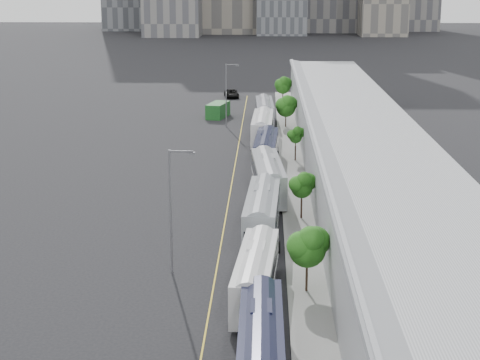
{
  "coord_description": "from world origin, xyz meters",
  "views": [
    {
      "loc": [
        2.39,
        -20.73,
        22.44
      ],
      "look_at": [
        -0.22,
        56.09,
        3.0
      ],
      "focal_mm": 60.0,
      "sensor_mm": 36.0,
      "label": 1
    }
  ],
  "objects_px": {
    "bus_5": "(266,152)",
    "street_lamp_far": "(227,91)",
    "shipping_container": "(218,110)",
    "suv": "(232,94)",
    "bus_4": "(268,181)",
    "bus_3": "(262,216)",
    "bus_7": "(265,113)",
    "street_lamp_near": "(173,204)",
    "bus_6": "(263,130)",
    "bus_2": "(256,280)",
    "bus_1": "(261,350)"
  },
  "relations": [
    {
      "from": "bus_1",
      "to": "street_lamp_near",
      "type": "distance_m",
      "value": 18.33
    },
    {
      "from": "bus_3",
      "to": "shipping_container",
      "type": "distance_m",
      "value": 62.68
    },
    {
      "from": "bus_1",
      "to": "bus_4",
      "type": "bearing_deg",
      "value": 89.11
    },
    {
      "from": "bus_4",
      "to": "street_lamp_near",
      "type": "relative_size",
      "value": 1.43
    },
    {
      "from": "bus_4",
      "to": "shipping_container",
      "type": "relative_size",
      "value": 2.3
    },
    {
      "from": "bus_3",
      "to": "street_lamp_near",
      "type": "xyz_separation_m",
      "value": [
        -6.83,
        -9.79,
        3.91
      ]
    },
    {
      "from": "bus_4",
      "to": "suv",
      "type": "height_order",
      "value": "bus_4"
    },
    {
      "from": "bus_5",
      "to": "suv",
      "type": "bearing_deg",
      "value": 99.35
    },
    {
      "from": "bus_2",
      "to": "bus_6",
      "type": "bearing_deg",
      "value": 93.87
    },
    {
      "from": "bus_7",
      "to": "street_lamp_near",
      "type": "distance_m",
      "value": 67.02
    },
    {
      "from": "bus_1",
      "to": "bus_6",
      "type": "xyz_separation_m",
      "value": [
        -0.35,
        67.93,
        0.12
      ]
    },
    {
      "from": "shipping_container",
      "to": "suv",
      "type": "relative_size",
      "value": 1.09
    },
    {
      "from": "bus_3",
      "to": "street_lamp_far",
      "type": "xyz_separation_m",
      "value": [
        -5.78,
        53.66,
        3.85
      ]
    },
    {
      "from": "bus_2",
      "to": "bus_4",
      "type": "xyz_separation_m",
      "value": [
        0.86,
        28.1,
        0.17
      ]
    },
    {
      "from": "bus_3",
      "to": "shipping_container",
      "type": "xyz_separation_m",
      "value": [
        -7.76,
        62.2,
        -0.51
      ]
    },
    {
      "from": "bus_7",
      "to": "street_lamp_far",
      "type": "bearing_deg",
      "value": -153.47
    },
    {
      "from": "bus_6",
      "to": "shipping_container",
      "type": "xyz_separation_m",
      "value": [
        -7.51,
        20.53,
        -0.49
      ]
    },
    {
      "from": "bus_1",
      "to": "street_lamp_near",
      "type": "height_order",
      "value": "street_lamp_near"
    },
    {
      "from": "bus_4",
      "to": "suv",
      "type": "xyz_separation_m",
      "value": [
        -7.01,
        71.74,
        -0.94
      ]
    },
    {
      "from": "bus_1",
      "to": "bus_4",
      "type": "distance_m",
      "value": 39.3
    },
    {
      "from": "bus_6",
      "to": "shipping_container",
      "type": "distance_m",
      "value": 21.86
    },
    {
      "from": "bus_2",
      "to": "shipping_container",
      "type": "relative_size",
      "value": 2.07
    },
    {
      "from": "bus_7",
      "to": "street_lamp_near",
      "type": "relative_size",
      "value": 1.34
    },
    {
      "from": "bus_5",
      "to": "suv",
      "type": "relative_size",
      "value": 2.33
    },
    {
      "from": "bus_4",
      "to": "shipping_container",
      "type": "bearing_deg",
      "value": 95.32
    },
    {
      "from": "bus_3",
      "to": "street_lamp_near",
      "type": "height_order",
      "value": "street_lamp_near"
    },
    {
      "from": "bus_3",
      "to": "suv",
      "type": "relative_size",
      "value": 2.49
    },
    {
      "from": "shipping_container",
      "to": "suv",
      "type": "distance_m",
      "value": 22.62
    },
    {
      "from": "bus_7",
      "to": "street_lamp_near",
      "type": "bearing_deg",
      "value": -97.68
    },
    {
      "from": "suv",
      "to": "bus_6",
      "type": "bearing_deg",
      "value": -88.99
    },
    {
      "from": "bus_2",
      "to": "bus_7",
      "type": "distance_m",
      "value": 71.83
    },
    {
      "from": "bus_1",
      "to": "bus_7",
      "type": "relative_size",
      "value": 0.97
    },
    {
      "from": "suv",
      "to": "bus_4",
      "type": "bearing_deg",
      "value": -91.66
    },
    {
      "from": "bus_6",
      "to": "suv",
      "type": "xyz_separation_m",
      "value": [
        -6.25,
        43.11,
        -0.92
      ]
    },
    {
      "from": "bus_1",
      "to": "shipping_container",
      "type": "distance_m",
      "value": 88.81
    },
    {
      "from": "bus_6",
      "to": "street_lamp_near",
      "type": "relative_size",
      "value": 1.4
    },
    {
      "from": "shipping_container",
      "to": "bus_5",
      "type": "bearing_deg",
      "value": -63.58
    },
    {
      "from": "street_lamp_far",
      "to": "bus_1",
      "type": "bearing_deg",
      "value": -85.79
    },
    {
      "from": "bus_6",
      "to": "shipping_container",
      "type": "bearing_deg",
      "value": 111.59
    },
    {
      "from": "bus_5",
      "to": "street_lamp_far",
      "type": "xyz_separation_m",
      "value": [
        -6.06,
        25.67,
        3.96
      ]
    },
    {
      "from": "bus_4",
      "to": "street_lamp_far",
      "type": "bearing_deg",
      "value": 94.57
    },
    {
      "from": "bus_4",
      "to": "bus_5",
      "type": "height_order",
      "value": "bus_4"
    },
    {
      "from": "bus_7",
      "to": "bus_5",
      "type": "bearing_deg",
      "value": -91.23
    },
    {
      "from": "bus_6",
      "to": "street_lamp_far",
      "type": "height_order",
      "value": "street_lamp_far"
    },
    {
      "from": "bus_4",
      "to": "bus_5",
      "type": "distance_m",
      "value": 14.96
    },
    {
      "from": "bus_5",
      "to": "bus_7",
      "type": "bearing_deg",
      "value": 93.16
    },
    {
      "from": "bus_4",
      "to": "street_lamp_far",
      "type": "height_order",
      "value": "street_lamp_far"
    },
    {
      "from": "street_lamp_near",
      "to": "shipping_container",
      "type": "xyz_separation_m",
      "value": [
        -0.93,
        71.98,
        -4.41
      ]
    },
    {
      "from": "street_lamp_near",
      "to": "street_lamp_far",
      "type": "height_order",
      "value": "street_lamp_near"
    },
    {
      "from": "bus_4",
      "to": "street_lamp_near",
      "type": "bearing_deg",
      "value": -112.02
    }
  ]
}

